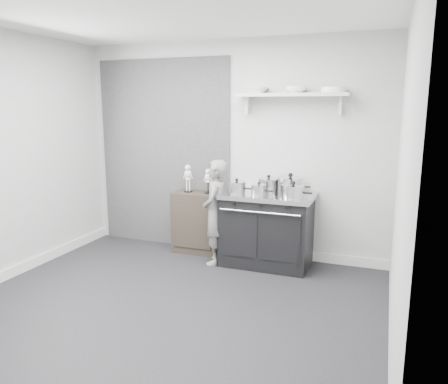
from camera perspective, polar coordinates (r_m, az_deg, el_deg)
The scene contains 16 objects.
ground at distance 4.35m, azimuth -7.59°, elevation -14.72°, with size 4.00×4.00×0.00m, color black.
room_shell at distance 4.10m, azimuth -8.30°, elevation 7.48°, with size 4.02×3.62×2.71m.
wall_shelf at distance 5.22m, azimuth 8.83°, elevation 12.32°, with size 1.30×0.26×0.24m.
stove at distance 5.28m, azimuth 5.60°, elevation -4.80°, with size 1.10×0.68×0.88m.
side_cabinet at distance 5.73m, azimuth -3.45°, elevation -3.96°, with size 0.61×0.36×0.80m, color black.
child at distance 5.25m, azimuth -1.13°, elevation -2.68°, with size 0.46×0.30×1.27m, color slate.
pot_front_left at distance 5.16m, azimuth 1.68°, elevation 0.64°, with size 0.31×0.22×0.18m.
pot_back_left at distance 5.32m, azimuth 5.85°, elevation 0.99°, with size 0.34×0.25×0.20m.
pot_back_right at distance 5.22m, azimuth 8.64°, elevation 0.91°, with size 0.39×0.31×0.24m.
pot_front_right at distance 4.95m, azimuth 9.02°, elevation 0.09°, with size 0.34×0.26×0.19m.
pot_front_center at distance 5.06m, azimuth 4.56°, elevation 0.30°, with size 0.26×0.18×0.15m.
skeleton_full at distance 5.66m, azimuth -4.73°, elevation 2.06°, with size 0.11×0.07×0.41m, color beige, non-canonical shape.
skeleton_torso at distance 5.55m, azimuth -2.10°, elevation 1.66°, with size 0.10×0.06×0.36m, color beige, non-canonical shape.
bowl_large at distance 5.33m, azimuth 4.22°, elevation 13.10°, with size 0.28×0.28×0.07m, color white.
bowl_small at distance 5.21m, azimuth 9.39°, elevation 13.05°, with size 0.23×0.23×0.07m, color white.
plate_stack at distance 5.14m, azimuth 14.14°, elevation 12.82°, with size 0.27×0.27×0.06m, color white.
Camera 1 is at (1.89, -3.43, 1.90)m, focal length 35.00 mm.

